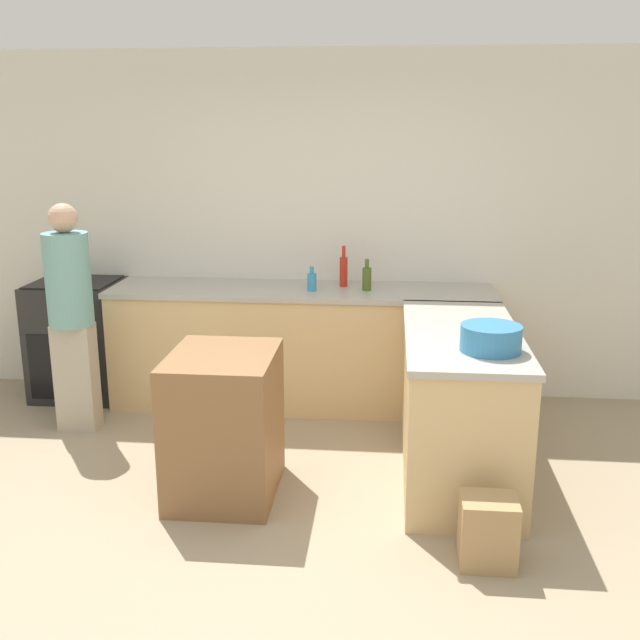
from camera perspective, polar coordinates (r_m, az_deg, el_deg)
name	(u,v)px	position (r m, az deg, el deg)	size (l,w,h in m)	color
ground_plane	(255,543)	(4.13, -4.95, -16.59)	(14.00, 14.00, 0.00)	tan
wall_back	(306,227)	(5.98, -1.07, 7.10)	(8.00, 0.06, 2.70)	silver
counter_back	(301,346)	(5.82, -1.43, -2.03)	(2.93, 0.68, 0.93)	#D6B27A
counter_peninsula	(459,403)	(4.75, 10.52, -6.23)	(0.69, 1.59, 0.93)	#D6B27A
range_oven	(79,339)	(6.31, -17.91, -1.38)	(0.68, 0.61, 0.94)	black
island_table	(224,424)	(4.48, -7.32, -7.89)	(0.61, 0.74, 0.87)	brown
mixing_bowl	(491,338)	(4.21, 12.88, -1.36)	(0.34, 0.34, 0.15)	teal
dish_soap_bottle	(312,281)	(5.60, -0.62, 2.98)	(0.07, 0.07, 0.18)	#338CBF
olive_oil_bottle	(367,278)	(5.62, 3.59, 3.22)	(0.07, 0.07, 0.24)	#475B1E
hot_sauce_bottle	(344,270)	(5.74, 1.81, 3.80)	(0.06, 0.06, 0.31)	red
person_by_range	(71,310)	(5.50, -18.46, 0.76)	(0.31, 0.31, 1.63)	#ADA38E
paper_bag	(488,531)	(3.96, 12.67, -15.44)	(0.28, 0.24, 0.36)	#A88456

